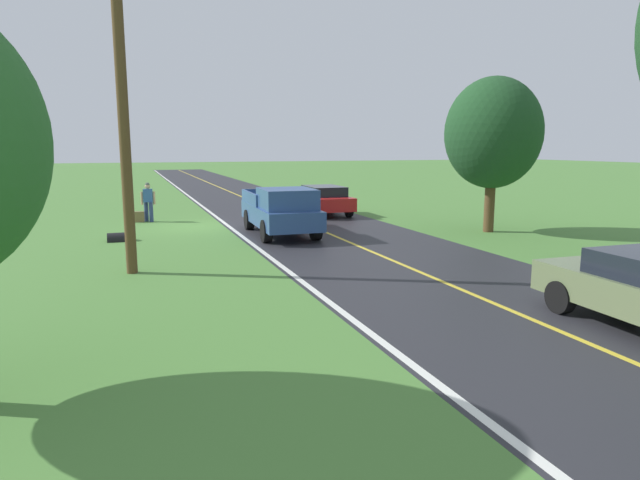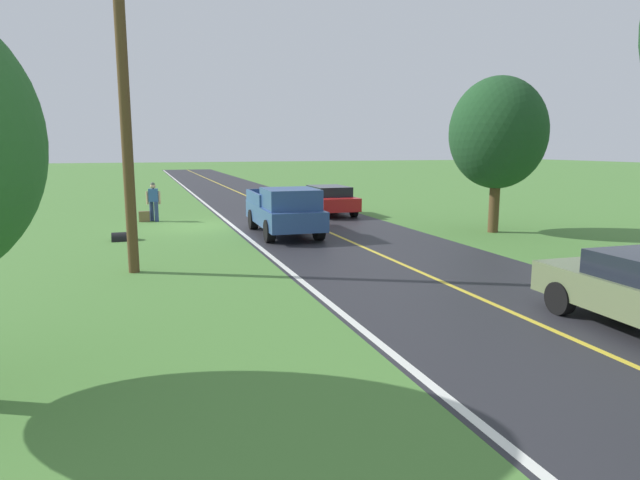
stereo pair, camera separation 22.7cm
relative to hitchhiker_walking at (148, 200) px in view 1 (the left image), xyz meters
name	(u,v)px [view 1 (the left image)]	position (x,y,z in m)	size (l,w,h in m)	color
ground_plane	(196,227)	(-1.79, 2.31, -0.98)	(200.00, 200.00, 0.00)	#4C7F38
road_surface	(301,222)	(-6.38, 2.31, -0.98)	(6.93, 120.00, 0.00)	#28282D
lane_edge_line	(227,225)	(-3.09, 2.31, -0.98)	(0.16, 117.60, 0.00)	silver
lane_centre_line	(301,222)	(-6.38, 2.31, -0.98)	(0.14, 117.60, 0.00)	gold
hitchhiker_walking	(148,200)	(0.00, 0.00, 0.00)	(0.62, 0.53, 1.75)	navy
suitcase_carried	(139,217)	(0.43, 0.04, -0.74)	(0.20, 0.46, 0.47)	brown
pickup_truck_passing	(282,210)	(-4.57, 5.69, -0.01)	(2.22, 5.46, 1.82)	#2D4C84
tree_far_side_near	(493,133)	(-12.49, 7.54, 2.83)	(3.68, 3.68, 5.94)	brown
sedan_near_oncoming	(323,199)	(-8.23, 0.09, -0.23)	(1.97, 4.42, 1.41)	red
utility_pole_roadside	(122,102)	(0.87, 10.47, 3.45)	(0.28, 0.28, 8.85)	brown
drainage_culvert	(119,241)	(1.23, 5.04, -0.98)	(0.60, 0.60, 0.80)	black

